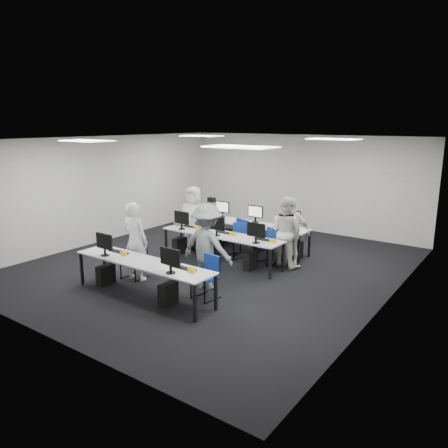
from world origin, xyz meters
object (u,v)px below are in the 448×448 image
Objects in this scene: chair_5 at (203,236)px; photographer at (207,247)px; chair_4 at (268,253)px; chair_7 at (276,252)px; chair_2 at (207,239)px; student_1 at (286,231)px; student_0 at (135,241)px; chair_0 at (135,265)px; desk_front at (143,264)px; chair_6 at (244,245)px; student_3 at (290,232)px; chair_1 at (206,285)px; student_2 at (193,217)px; desk_mid at (221,236)px; chair_3 at (236,245)px.

photographer reaches higher than chair_5.
chair_4 is 1.00× the size of chair_7.
chair_2 is at bearing -55.72° from photographer.
student_1 is (0.29, -0.07, 0.58)m from chair_7.
student_0 is at bearing 59.13° from student_1.
chair_0 is 0.96× the size of chair_5.
student_0 reaches higher than desk_front.
student_1 reaches higher than chair_2.
chair_6 is at bearing -79.01° from photographer.
student_0 reaches higher than student_3.
photographer is (-0.68, -2.38, 0.08)m from student_3.
student_1 is at bearing 41.86° from chair_0.
chair_1 is at bearing -80.88° from chair_6.
chair_0 is at bearing 57.31° from student_1.
chair_0 is at bearing -85.82° from chair_2.
chair_7 is 0.51× the size of student_2.
photographer is at bearing -84.66° from chair_6.
chair_5 is (-0.29, 0.18, -0.01)m from chair_2.
student_2 reaches higher than desk_front.
chair_6 is (0.12, 0.83, -0.39)m from desk_mid.
chair_6 is 3.05m from student_0.
chair_2 is (-0.95, 3.26, -0.37)m from desk_front.
chair_0 is 0.54× the size of student_2.
chair_1 is at bearing 121.34° from photographer.
student_0 reaches higher than chair_4.
student_1 is 1.00× the size of student_2.
desk_front is 1.34m from photographer.
student_3 reaches higher than chair_3.
chair_6 is at bearing -116.73° from student_0.
desk_front is 1.06m from student_0.
desk_mid is 0.76m from chair_3.
student_3 is at bearing 9.66° from chair_2.
chair_3 reaches higher than desk_front.
chair_3 is 1.12× the size of chair_4.
chair_3 reaches higher than chair_0.
student_0 reaches higher than chair_3.
desk_mid is 1.89× the size of student_1.
student_2 is at bearing -48.83° from photographer.
chair_6 is 1.07× the size of chair_7.
student_2 is 1.04× the size of student_3.
chair_2 is 2.38m from student_1.
chair_2 is 1.89m from chair_4.
student_0 is (-1.90, -0.04, 0.59)m from chair_1.
chair_3 is at bearing -14.66° from student_2.
chair_4 is (1.89, 2.60, -0.02)m from chair_0.
chair_2 is 1.02× the size of chair_3.
chair_5 is at bearing 172.61° from chair_7.
desk_front is at bearing 52.62° from photographer.
chair_0 is at bearing -173.19° from chair_1.
chair_3 reaches higher than chair_4.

